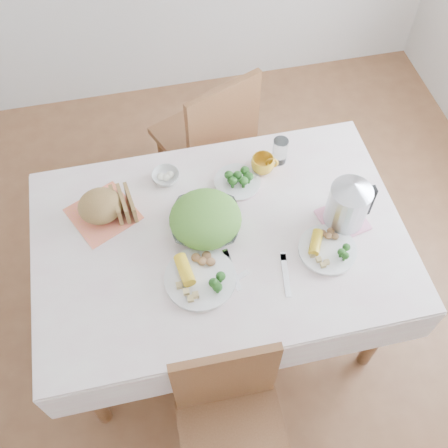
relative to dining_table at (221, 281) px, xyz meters
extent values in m
plane|color=brown|center=(0.00, 0.00, -0.38)|extent=(3.60, 3.60, 0.00)
cube|color=brown|center=(0.00, 0.00, 0.00)|extent=(1.40, 0.90, 0.75)
cube|color=white|center=(0.00, 0.00, 0.38)|extent=(1.50, 1.00, 0.01)
cube|color=brown|center=(-0.10, -0.72, 0.09)|extent=(0.41, 0.41, 0.90)
cube|color=brown|center=(0.08, 0.83, 0.09)|extent=(0.57, 0.57, 0.96)
imported|color=white|center=(-0.05, 0.06, 0.42)|extent=(0.33, 0.33, 0.07)
cylinder|color=white|center=(-0.12, -0.18, 0.40)|extent=(0.33, 0.33, 0.02)
cylinder|color=white|center=(0.40, -0.16, 0.40)|extent=(0.33, 0.33, 0.02)
cylinder|color=beige|center=(0.13, 0.25, 0.40)|extent=(0.25, 0.25, 0.02)
cube|color=#FF805A|center=(-0.45, 0.21, 0.39)|extent=(0.33, 0.33, 0.00)
ellipsoid|color=olive|center=(-0.45, 0.21, 0.45)|extent=(0.19, 0.18, 0.11)
imported|color=white|center=(-0.17, 0.34, 0.41)|extent=(0.16, 0.16, 0.04)
imported|color=gold|center=(0.25, 0.30, 0.43)|extent=(0.13, 0.13, 0.08)
cylinder|color=white|center=(0.34, 0.34, 0.45)|extent=(0.07, 0.07, 0.13)
cube|color=pink|center=(0.51, -0.03, 0.40)|extent=(0.21, 0.21, 0.01)
cylinder|color=#B2B5BA|center=(0.51, -0.03, 0.51)|extent=(0.19, 0.19, 0.23)
cube|color=silver|center=(0.01, -0.16, 0.39)|extent=(0.04, 0.18, 0.00)
cube|color=silver|center=(0.21, -0.23, 0.39)|extent=(0.05, 0.19, 0.00)
cube|color=silver|center=(-0.01, -0.21, 0.39)|extent=(0.17, 0.08, 0.00)
camera|label=1|loc=(-0.23, -1.11, 2.18)|focal=42.00mm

